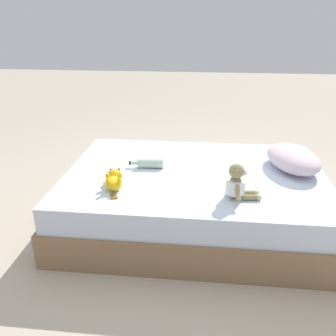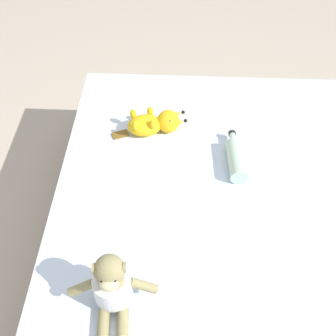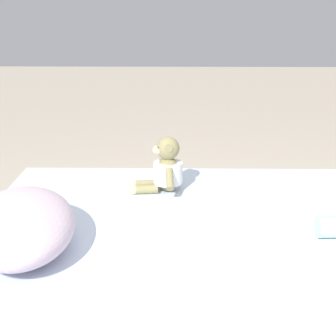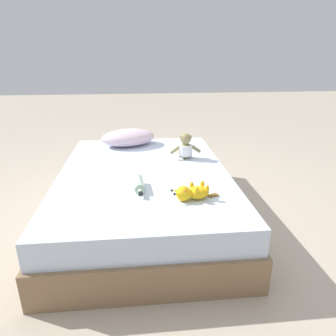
{
  "view_description": "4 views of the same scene",
  "coord_description": "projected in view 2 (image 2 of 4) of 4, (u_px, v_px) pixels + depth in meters",
  "views": [
    {
      "loc": [
        2.43,
        0.06,
        1.51
      ],
      "look_at": [
        0.17,
        -0.19,
        0.52
      ],
      "focal_mm": 37.99,
      "sensor_mm": 36.0,
      "label": 1
    },
    {
      "loc": [
        0.18,
        0.95,
        1.82
      ],
      "look_at": [
        0.23,
        -0.25,
        0.51
      ],
      "focal_mm": 49.26,
      "sensor_mm": 36.0,
      "label": 2
    },
    {
      "loc": [
        -1.56,
        0.23,
        1.19
      ],
      "look_at": [
        0.38,
        0.26,
        0.53
      ],
      "focal_mm": 52.5,
      "sensor_mm": 36.0,
      "label": 3
    },
    {
      "loc": [
        -0.03,
        -2.32,
        1.35
      ],
      "look_at": [
        0.18,
        -0.16,
        0.51
      ],
      "focal_mm": 32.74,
      "sensor_mm": 36.0,
      "label": 4
    }
  ],
  "objects": [
    {
      "name": "plush_yellow_creature",
      "position": [
        155.0,
        123.0,
        2.0
      ],
      "size": [
        0.33,
        0.15,
        0.1
      ],
      "color": "yellow",
      "rests_on": "bed"
    },
    {
      "name": "glass_bottle",
      "position": [
        236.0,
        159.0,
        1.86
      ],
      "size": [
        0.09,
        0.26,
        0.07
      ],
      "color": "#B2D1B7",
      "rests_on": "bed"
    },
    {
      "name": "plush_monkey",
      "position": [
        112.0,
        288.0,
        1.41
      ],
      "size": [
        0.29,
        0.23,
        0.24
      ],
      "color": "#8E8456",
      "rests_on": "bed"
    },
    {
      "name": "ground_plane",
      "position": [
        219.0,
        293.0,
        1.98
      ],
      "size": [
        16.0,
        16.0,
        0.0
      ],
      "primitive_type": "plane",
      "color": "#B7A893"
    },
    {
      "name": "bed",
      "position": [
        224.0,
        267.0,
        1.82
      ],
      "size": [
        1.38,
        1.96,
        0.43
      ],
      "color": "#846647",
      "rests_on": "ground_plane"
    }
  ]
}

